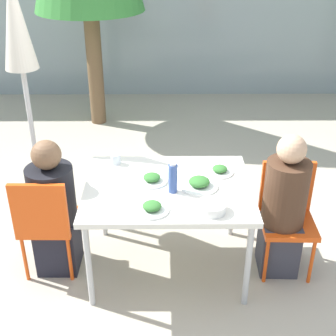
{
  "coord_description": "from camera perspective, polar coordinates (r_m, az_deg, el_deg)",
  "views": [
    {
      "loc": [
        -0.02,
        -2.94,
        2.48
      ],
      "look_at": [
        0.0,
        0.0,
        0.89
      ],
      "focal_mm": 50.0,
      "sensor_mm": 36.0,
      "label": 1
    }
  ],
  "objects": [
    {
      "name": "closed_umbrella",
      "position": [
        4.04,
        -17.67,
        13.9
      ],
      "size": [
        0.36,
        0.36,
        2.15
      ],
      "color": "#333333",
      "rests_on": "ground"
    },
    {
      "name": "plate_3",
      "position": [
        3.4,
        3.82,
        -1.89
      ],
      "size": [
        0.28,
        0.28,
        0.07
      ],
      "color": "white",
      "rests_on": "dining_table"
    },
    {
      "name": "ground_plane",
      "position": [
        3.85,
        0.0,
        -11.74
      ],
      "size": [
        24.0,
        24.0,
        0.0
      ],
      "primitive_type": "plane",
      "color": "#B2A893"
    },
    {
      "name": "plate_2",
      "position": [
        3.13,
        -1.96,
        -4.87
      ],
      "size": [
        0.23,
        0.23,
        0.06
      ],
      "color": "white",
      "rests_on": "dining_table"
    },
    {
      "name": "salad_bowl",
      "position": [
        3.13,
        5.35,
        -4.79
      ],
      "size": [
        0.19,
        0.19,
        0.06
      ],
      "color": "white",
      "rests_on": "dining_table"
    },
    {
      "name": "chair_left",
      "position": [
        3.6,
        -14.74,
        -6.06
      ],
      "size": [
        0.41,
        0.41,
        0.86
      ],
      "rotation": [
        0.0,
        0.0,
        -0.01
      ],
      "color": "#E54C14",
      "rests_on": "ground"
    },
    {
      "name": "plate_1",
      "position": [
        3.6,
        6.33,
        -0.3
      ],
      "size": [
        0.21,
        0.21,
        0.06
      ],
      "color": "white",
      "rests_on": "dining_table"
    },
    {
      "name": "drinking_cup",
      "position": [
        3.73,
        -6.39,
        1.11
      ],
      "size": [
        0.08,
        0.08,
        0.08
      ],
      "color": "silver",
      "rests_on": "dining_table"
    },
    {
      "name": "chair_right",
      "position": [
        3.71,
        14.31,
        -4.91
      ],
      "size": [
        0.41,
        0.41,
        0.86
      ],
      "rotation": [
        0.0,
        0.0,
        3.11
      ],
      "color": "#E54C14",
      "rests_on": "ground"
    },
    {
      "name": "bottle",
      "position": [
        3.29,
        0.6,
        -1.22
      ],
      "size": [
        0.06,
        0.06,
        0.23
      ],
      "color": "#334C8E",
      "rests_on": "dining_table"
    },
    {
      "name": "dining_table",
      "position": [
        3.45,
        0.0,
        -3.05
      ],
      "size": [
        1.22,
        0.96,
        0.74
      ],
      "color": "silver",
      "rests_on": "ground"
    },
    {
      "name": "person_left",
      "position": [
        3.64,
        -13.72,
        -5.15
      ],
      "size": [
        0.34,
        0.34,
        1.1
      ],
      "rotation": [
        0.0,
        0.0,
        -0.01
      ],
      "color": "black",
      "rests_on": "ground"
    },
    {
      "name": "person_right",
      "position": [
        3.6,
        13.88,
        -4.93
      ],
      "size": [
        0.32,
        0.32,
        1.16
      ],
      "rotation": [
        0.0,
        0.0,
        3.11
      ],
      "color": "#383842",
      "rests_on": "ground"
    },
    {
      "name": "plate_0",
      "position": [
        3.46,
        -1.97,
        -1.35
      ],
      "size": [
        0.23,
        0.23,
        0.06
      ],
      "color": "white",
      "rests_on": "dining_table"
    }
  ]
}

